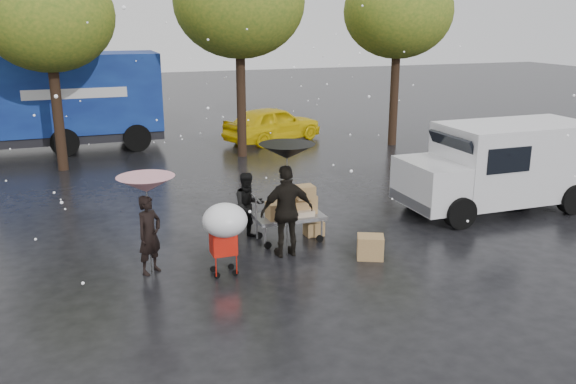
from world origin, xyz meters
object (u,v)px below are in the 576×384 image
object	(u,v)px
vendor_cart	(293,209)
yellow_taxi	(273,124)
person_black	(287,211)
white_van	(501,165)
shopping_cart	(225,224)
blue_truck	(51,103)
person_pink	(149,235)

from	to	relation	value
vendor_cart	yellow_taxi	xyz separation A→B (m)	(3.08, 10.72, -0.02)
person_black	yellow_taxi	world-z (taller)	person_black
person_black	white_van	xyz separation A→B (m)	(6.17, 1.17, 0.20)
person_black	vendor_cart	bearing A→B (deg)	-118.29
person_black	shopping_cart	bearing A→B (deg)	23.56
vendor_cart	shopping_cart	distance (m)	2.39
person_black	vendor_cart	distance (m)	0.92
white_van	yellow_taxi	bearing A→B (deg)	104.51
person_black	shopping_cart	world-z (taller)	person_black
blue_truck	person_black	bearing A→B (deg)	-70.00
white_van	blue_truck	xyz separation A→B (m)	(-10.76, 11.45, 0.60)
person_pink	shopping_cart	bearing A→B (deg)	-66.51
blue_truck	yellow_taxi	bearing A→B (deg)	-7.90
person_pink	shopping_cart	xyz separation A→B (m)	(1.30, -0.70, 0.29)
shopping_cart	white_van	size ratio (longest dim) A/B	0.30
person_black	yellow_taxi	distance (m)	12.02
white_van	person_pink	bearing A→B (deg)	-172.84
person_pink	person_black	distance (m)	2.77
shopping_cart	yellow_taxi	size ratio (longest dim) A/B	0.36
shopping_cart	person_black	bearing A→B (deg)	24.07
white_van	blue_truck	size ratio (longest dim) A/B	0.59
vendor_cart	yellow_taxi	size ratio (longest dim) A/B	0.37
blue_truck	yellow_taxi	xyz separation A→B (m)	(8.09, -1.12, -1.06)
white_van	blue_truck	world-z (taller)	blue_truck
shopping_cart	blue_truck	xyz separation A→B (m)	(-3.13, 13.27, 0.69)
white_van	shopping_cart	bearing A→B (deg)	-166.55
shopping_cart	yellow_taxi	distance (m)	13.13
person_black	blue_truck	world-z (taller)	blue_truck
person_black	white_van	size ratio (longest dim) A/B	0.39
vendor_cart	person_pink	bearing A→B (deg)	-166.98
yellow_taxi	shopping_cart	bearing A→B (deg)	135.43
vendor_cart	person_black	bearing A→B (deg)	-117.78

